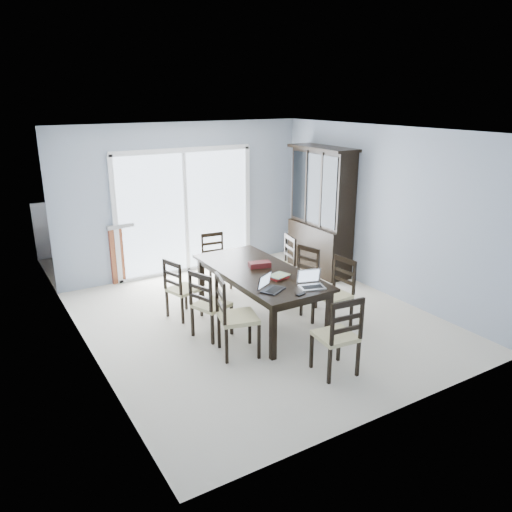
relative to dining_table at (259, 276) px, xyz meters
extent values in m
plane|color=beige|center=(0.00, 0.00, -0.67)|extent=(5.00, 5.00, 0.00)
plane|color=white|center=(0.00, 0.00, 1.93)|extent=(5.00, 5.00, 0.00)
cube|color=#929DAE|center=(0.00, 2.50, 0.63)|extent=(4.50, 0.02, 2.60)
cube|color=#929DAE|center=(-2.25, 0.00, 0.63)|extent=(0.02, 5.00, 2.60)
cube|color=#929DAE|center=(2.25, 0.00, 0.63)|extent=(0.02, 5.00, 2.60)
cube|color=gray|center=(0.00, 3.50, -0.72)|extent=(4.50, 2.00, 0.10)
cube|color=#99999E|center=(0.00, 4.50, -0.12)|extent=(4.50, 0.06, 1.10)
cube|color=black|center=(0.00, 0.00, 0.06)|extent=(1.00, 2.20, 0.04)
cube|color=black|center=(0.00, 0.00, 0.00)|extent=(0.88, 2.08, 0.10)
cube|color=black|center=(-0.42, -1.00, -0.33)|extent=(0.07, 0.07, 0.69)
cube|color=black|center=(0.42, -1.00, -0.33)|extent=(0.07, 0.07, 0.69)
cube|color=black|center=(-0.42, 1.00, -0.33)|extent=(0.07, 0.07, 0.69)
cube|color=black|center=(0.42, 1.00, -0.33)|extent=(0.07, 0.07, 0.69)
cube|color=black|center=(2.01, 1.25, -0.25)|extent=(0.45, 1.30, 0.85)
cube|color=black|center=(2.04, 1.25, 0.83)|extent=(0.38, 1.30, 1.30)
cube|color=black|center=(2.01, 1.25, 1.50)|extent=(0.50, 1.38, 0.05)
cube|color=black|center=(1.84, 0.83, 0.83)|extent=(0.02, 0.36, 1.18)
cube|color=black|center=(1.84, 1.25, 0.83)|extent=(0.02, 0.36, 1.18)
cube|color=black|center=(1.84, 1.67, 0.83)|extent=(0.02, 0.36, 1.18)
cube|color=silver|center=(0.00, 2.48, 0.38)|extent=(2.40, 0.02, 2.10)
cube|color=white|center=(0.00, 2.46, 1.47)|extent=(2.52, 0.05, 0.08)
cube|color=white|center=(0.00, 2.46, 0.38)|extent=(0.06, 0.05, 2.10)
cube|color=white|center=(0.00, 2.46, -0.65)|extent=(2.52, 0.05, 0.05)
cube|color=black|center=(-0.84, -0.42, -0.45)|extent=(0.04, 0.04, 0.45)
cube|color=black|center=(-0.94, -0.80, -0.45)|extent=(0.04, 0.04, 0.45)
cube|color=black|center=(-0.46, -0.51, -0.45)|extent=(0.04, 0.04, 0.45)
cube|color=black|center=(-0.55, -0.90, -0.45)|extent=(0.04, 0.04, 0.45)
cube|color=#C7BC84|center=(-0.70, -0.66, -0.20)|extent=(0.53, 0.53, 0.05)
cube|color=black|center=(-0.99, 0.05, -0.47)|extent=(0.04, 0.04, 0.41)
cube|color=black|center=(-0.87, -0.29, -0.47)|extent=(0.04, 0.04, 0.41)
cube|color=black|center=(-0.65, 0.17, -0.47)|extent=(0.04, 0.04, 0.41)
cube|color=black|center=(-0.53, -0.17, -0.47)|extent=(0.04, 0.04, 0.41)
cube|color=#C7BC84|center=(-0.76, -0.06, -0.24)|extent=(0.51, 0.51, 0.05)
cube|color=black|center=(-1.05, 0.79, -0.48)|extent=(0.04, 0.04, 0.39)
cube|color=black|center=(-0.96, 0.46, -0.48)|extent=(0.04, 0.04, 0.39)
cube|color=black|center=(-0.72, 0.89, -0.48)|extent=(0.04, 0.04, 0.39)
cube|color=black|center=(-0.63, 0.56, -0.48)|extent=(0.04, 0.04, 0.39)
cube|color=#C7BC84|center=(-0.84, 0.67, -0.26)|extent=(0.47, 0.47, 0.05)
cube|color=black|center=(0.97, -0.81, -0.46)|extent=(0.04, 0.04, 0.42)
cube|color=black|center=(0.95, -0.44, -0.46)|extent=(0.04, 0.04, 0.42)
cube|color=black|center=(0.61, -0.84, -0.46)|extent=(0.04, 0.04, 0.42)
cube|color=black|center=(0.58, -0.47, -0.46)|extent=(0.04, 0.04, 0.42)
cube|color=#C7BC84|center=(0.78, -0.64, -0.23)|extent=(0.44, 0.44, 0.05)
cube|color=black|center=(0.95, -0.07, -0.47)|extent=(0.04, 0.04, 0.40)
cube|color=black|center=(0.85, 0.28, -0.47)|extent=(0.04, 0.04, 0.40)
cube|color=black|center=(0.60, -0.17, -0.47)|extent=(0.04, 0.04, 0.40)
cube|color=black|center=(0.50, 0.18, -0.47)|extent=(0.04, 0.04, 0.40)
cube|color=#C7BC84|center=(0.72, 0.05, -0.25)|extent=(0.49, 0.49, 0.05)
cube|color=black|center=(0.94, 0.52, -0.47)|extent=(0.04, 0.04, 0.41)
cube|color=black|center=(1.01, 0.88, -0.47)|extent=(0.04, 0.04, 0.41)
cube|color=black|center=(0.59, 0.59, -0.47)|extent=(0.04, 0.04, 0.41)
cube|color=black|center=(0.66, 0.95, -0.47)|extent=(0.04, 0.04, 0.41)
cube|color=#C7BC84|center=(0.80, 0.73, -0.24)|extent=(0.47, 0.47, 0.05)
cube|color=black|center=(-0.18, -1.77, -0.46)|extent=(0.04, 0.04, 0.43)
cube|color=black|center=(0.19, -1.80, -0.46)|extent=(0.04, 0.04, 0.43)
cube|color=black|center=(-0.14, -1.39, -0.46)|extent=(0.04, 0.04, 0.43)
cube|color=black|center=(0.23, -1.43, -0.46)|extent=(0.04, 0.04, 0.43)
cube|color=#C7BC84|center=(0.02, -1.60, -0.22)|extent=(0.45, 0.45, 0.05)
cube|color=black|center=(0.26, 1.61, -0.48)|extent=(0.04, 0.04, 0.39)
cube|color=black|center=(-0.08, 1.64, -0.48)|extent=(0.04, 0.04, 0.39)
cube|color=black|center=(0.23, 1.26, -0.48)|extent=(0.04, 0.04, 0.39)
cube|color=black|center=(-0.12, 1.30, -0.48)|extent=(0.04, 0.04, 0.39)
cube|color=#C7BC84|center=(0.07, 1.45, -0.26)|extent=(0.42, 0.42, 0.05)
cube|color=black|center=(-0.24, -0.72, 0.08)|extent=(0.35, 0.32, 0.02)
cube|color=silver|center=(-0.24, -0.72, 0.19)|extent=(0.24, 0.15, 0.15)
cube|color=silver|center=(0.22, -0.89, 0.09)|extent=(0.35, 0.29, 0.02)
cube|color=silver|center=(0.22, -0.89, 0.19)|extent=(0.27, 0.11, 0.16)
cube|color=maroon|center=(0.05, -0.39, 0.09)|extent=(0.26, 0.21, 0.03)
cube|color=gold|center=(0.06, -0.39, 0.11)|extent=(0.30, 0.26, 0.01)
cube|color=black|center=(-0.03, -1.00, 0.08)|extent=(0.13, 0.08, 0.01)
cube|color=#450D15|center=(0.07, 0.11, 0.11)|extent=(0.33, 0.22, 0.07)
cube|color=maroon|center=(-0.53, 3.39, -0.20)|extent=(2.07, 1.89, 0.94)
cube|color=#949494|center=(-0.53, 3.39, 0.30)|extent=(2.13, 1.95, 0.06)
camera|label=1|loc=(-3.34, -5.45, 2.36)|focal=35.00mm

